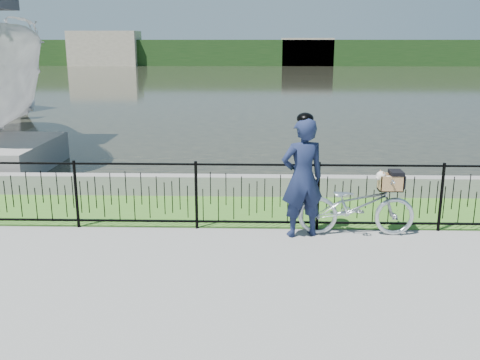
{
  "coord_description": "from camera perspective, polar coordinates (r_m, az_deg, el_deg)",
  "views": [
    {
      "loc": [
        -0.03,
        -6.82,
        3.07
      ],
      "look_at": [
        -0.26,
        1.0,
        1.0
      ],
      "focal_mm": 40.0,
      "sensor_mm": 36.0,
      "label": 1
    }
  ],
  "objects": [
    {
      "name": "ground",
      "position": [
        7.48,
        1.8,
        -9.42
      ],
      "size": [
        120.0,
        120.0,
        0.0
      ],
      "primitive_type": "plane",
      "color": "gray",
      "rests_on": "ground"
    },
    {
      "name": "fence",
      "position": [
        8.78,
        1.82,
        -1.69
      ],
      "size": [
        14.0,
        0.06,
        1.15
      ],
      "primitive_type": null,
      "color": "black",
      "rests_on": "ground"
    },
    {
      "name": "far_building_left",
      "position": [
        67.27,
        -14.2,
        13.45
      ],
      "size": [
        8.0,
        4.0,
        4.0
      ],
      "primitive_type": "cube",
      "color": "#A89D87",
      "rests_on": "ground"
    },
    {
      "name": "far_building_right",
      "position": [
        65.62,
        7.16,
        13.41
      ],
      "size": [
        6.0,
        3.0,
        3.2
      ],
      "primitive_type": "cube",
      "color": "#A89D87",
      "rests_on": "ground"
    },
    {
      "name": "quay_wall",
      "position": [
        10.81,
        1.79,
        -0.59
      ],
      "size": [
        60.0,
        0.3,
        0.4
      ],
      "primitive_type": "cube",
      "color": "gray",
      "rests_on": "ground"
    },
    {
      "name": "water",
      "position": [
        39.94,
        1.76,
        10.39
      ],
      "size": [
        120.0,
        120.0,
        0.0
      ],
      "primitive_type": "plane",
      "color": "#27271D",
      "rests_on": "ground"
    },
    {
      "name": "cyclist",
      "position": [
        8.44,
        6.68,
        0.34
      ],
      "size": [
        0.8,
        0.63,
        1.98
      ],
      "color": "#161E3D",
      "rests_on": "ground"
    },
    {
      "name": "bicycle_rig",
      "position": [
        8.77,
        12.39,
        -2.61
      ],
      "size": [
        1.85,
        0.65,
        1.08
      ],
      "color": "silver",
      "rests_on": "ground"
    },
    {
      "name": "grass_strip",
      "position": [
        9.91,
        1.78,
        -3.22
      ],
      "size": [
        60.0,
        2.0,
        0.01
      ],
      "primitive_type": "cube",
      "color": "#3D7023",
      "rests_on": "ground"
    },
    {
      "name": "far_treeline",
      "position": [
        66.84,
        1.76,
        13.45
      ],
      "size": [
        120.0,
        6.0,
        3.0
      ],
      "primitive_type": "cube",
      "color": "#1E3D17",
      "rests_on": "ground"
    }
  ]
}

